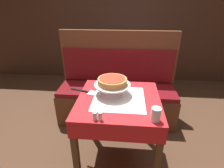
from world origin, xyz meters
TOP-DOWN VIEW (x-y plane):
  - ground_plane at (0.00, 0.00)m, footprint 14.00×14.00m
  - dining_table_front at (0.00, 0.00)m, footprint 0.74×0.74m
  - dining_table_rear at (0.14, 1.66)m, footprint 0.76×0.76m
  - booth_bench at (-0.06, 0.79)m, footprint 1.59×0.52m
  - back_wall_panel at (0.00, 2.24)m, footprint 6.00×0.04m
  - pizza_pan_stand at (-0.06, 0.07)m, footprint 0.33×0.33m
  - deep_dish_pizza at (-0.06, 0.07)m, footprint 0.26×0.26m
  - pizza_server at (-0.33, 0.09)m, footprint 0.29×0.13m
  - water_glass_near at (0.28, -0.29)m, footprint 0.07×0.07m
  - salt_shaker at (-0.16, -0.33)m, footprint 0.03×0.03m
  - pepper_shaker at (-0.12, -0.33)m, footprint 0.03×0.03m
  - condiment_caddy at (0.12, 1.62)m, footprint 0.11×0.11m

SIDE VIEW (x-z plane):
  - ground_plane at x=0.00m, z-range 0.00..0.00m
  - booth_bench at x=-0.06m, z-range -0.26..0.96m
  - dining_table_front at x=0.00m, z-range 0.28..1.05m
  - dining_table_rear at x=0.14m, z-range 0.28..1.06m
  - pizza_server at x=-0.33m, z-range 0.77..0.78m
  - salt_shaker at x=-0.16m, z-range 0.77..0.83m
  - pepper_shaker at x=-0.12m, z-range 0.77..0.84m
  - condiment_caddy at x=0.12m, z-range 0.74..0.89m
  - water_glass_near at x=0.28m, z-range 0.77..0.88m
  - pizza_pan_stand at x=-0.06m, z-range 0.81..0.92m
  - deep_dish_pizza at x=-0.06m, z-range 0.88..0.94m
  - back_wall_panel at x=0.00m, z-range 0.00..2.40m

